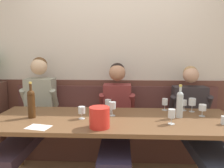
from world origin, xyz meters
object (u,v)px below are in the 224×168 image
(person_right_seat, at_px, (32,114))
(wine_glass_right_end, at_px, (165,102))
(person_center_left_seat, at_px, (116,118))
(wine_glass_mid_left, at_px, (82,111))
(wine_glass_by_bottle, at_px, (192,102))
(water_tumbler_left, at_px, (224,120))
(ice_bucket, at_px, (99,117))
(wine_glass_center_front, at_px, (112,106))
(person_left_seat, at_px, (198,124))
(dining_table, at_px, (113,125))
(wine_glass_near_bucket, at_px, (172,114))
(wall_bench, at_px, (115,135))
(wine_bottle_amber_mid, at_px, (180,103))
(wine_glass_left_end, at_px, (184,103))
(wine_glass_mid_right, at_px, (108,103))
(wine_glass_center_rear, at_px, (202,108))
(wine_bottle_green_tall, at_px, (31,103))
(water_tumbler_center, at_px, (110,110))

(person_right_seat, relative_size, wine_glass_right_end, 9.65)
(person_center_left_seat, height_order, wine_glass_mid_left, person_center_left_seat)
(person_center_left_seat, distance_m, wine_glass_by_bottle, 0.90)
(wine_glass_by_bottle, relative_size, water_tumbler_left, 1.98)
(ice_bucket, bearing_deg, wine_glass_center_front, 75.34)
(ice_bucket, bearing_deg, person_left_seat, 28.48)
(wine_glass_right_end, bearing_deg, dining_table, -149.42)
(person_center_left_seat, relative_size, person_left_seat, 1.01)
(wine_glass_near_bucket, distance_m, water_tumbler_left, 0.50)
(person_right_seat, relative_size, person_left_seat, 1.03)
(wine_glass_mid_left, height_order, wine_glass_center_front, wine_glass_center_front)
(wine_glass_near_bucket, bearing_deg, wall_bench, 123.23)
(dining_table, xyz_separation_m, wine_bottle_amber_mid, (0.69, 0.07, 0.22))
(person_left_seat, relative_size, wine_glass_left_end, 10.46)
(wine_bottle_amber_mid, relative_size, wine_glass_center_front, 2.27)
(wine_glass_center_front, bearing_deg, wine_glass_left_end, 16.93)
(person_center_left_seat, bearing_deg, person_right_seat, 179.26)
(wine_bottle_amber_mid, relative_size, wine_glass_mid_left, 2.70)
(wine_glass_mid_right, height_order, wine_glass_center_rear, wine_glass_center_rear)
(wine_glass_near_bucket, bearing_deg, wine_bottle_amber_mid, 59.82)
(wine_glass_right_end, bearing_deg, wine_glass_near_bucket, -93.25)
(wine_bottle_green_tall, bearing_deg, wine_glass_center_rear, 4.33)
(person_center_left_seat, relative_size, wine_bottle_green_tall, 3.48)
(wall_bench, height_order, ice_bucket, wall_bench)
(wine_glass_mid_right, relative_size, water_tumbler_center, 1.46)
(person_right_seat, relative_size, wine_glass_mid_right, 11.23)
(dining_table, relative_size, person_left_seat, 1.93)
(person_center_left_seat, height_order, person_left_seat, person_center_left_seat)
(wine_bottle_amber_mid, distance_m, water_tumbler_center, 0.76)
(wine_glass_near_bucket, relative_size, water_tumbler_center, 1.77)
(dining_table, xyz_separation_m, wine_glass_mid_right, (-0.07, 0.35, 0.15))
(person_center_left_seat, distance_m, wine_glass_mid_left, 0.55)
(person_right_seat, distance_m, person_left_seat, 1.99)
(person_left_seat, relative_size, ice_bucket, 6.78)
(dining_table, bearing_deg, wine_glass_near_bucket, -15.18)
(wine_glass_mid_left, distance_m, wine_glass_by_bottle, 1.26)
(wall_bench, height_order, water_tumbler_center, wall_bench)
(person_left_seat, height_order, wine_glass_mid_left, person_left_seat)
(person_center_left_seat, distance_m, wine_glass_near_bucket, 0.77)
(person_right_seat, xyz_separation_m, wine_bottle_amber_mid, (1.71, -0.29, 0.23))
(wine_bottle_amber_mid, bearing_deg, wall_bench, 137.37)
(wine_glass_by_bottle, height_order, wine_glass_near_bucket, wine_glass_by_bottle)
(wall_bench, height_order, wine_glass_near_bucket, wall_bench)
(wine_glass_left_end, relative_size, wine_glass_near_bucket, 0.86)
(person_left_seat, bearing_deg, water_tumbler_left, -78.77)
(person_left_seat, distance_m, wine_glass_by_bottle, 0.28)
(ice_bucket, height_order, wine_bottle_amber_mid, wine_bottle_amber_mid)
(wine_glass_left_end, distance_m, water_tumbler_left, 0.55)
(person_center_left_seat, bearing_deg, person_left_seat, -2.62)
(wine_glass_left_end, bearing_deg, water_tumbler_left, -62.94)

